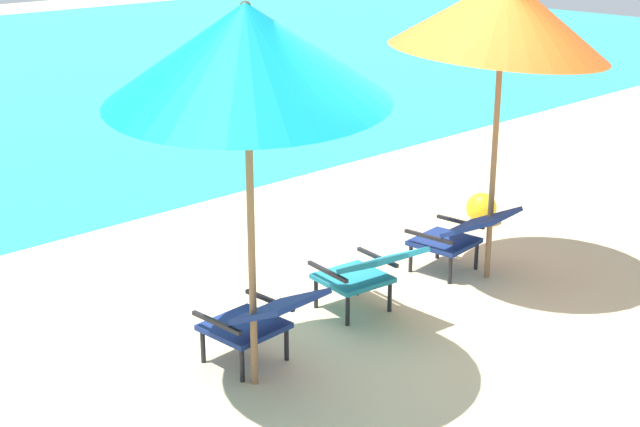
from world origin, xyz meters
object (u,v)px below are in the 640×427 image
lounge_chair_center (367,270)px  lounge_chair_right (462,233)px  lounge_chair_left (261,318)px  beach_ball (481,208)px  beach_umbrella_right (503,14)px  beach_umbrella_left (247,53)px

lounge_chair_center → lounge_chair_right: (1.24, 0.02, 0.00)m
lounge_chair_left → beach_ball: size_ratio=2.84×
lounge_chair_center → beach_umbrella_right: (1.38, -0.18, 1.91)m
lounge_chair_center → beach_ball: (2.54, 0.76, -0.24)m
lounge_chair_center → beach_umbrella_right: 2.37m
lounge_chair_right → beach_umbrella_left: 3.22m
lounge_chair_center → beach_umbrella_right: beach_umbrella_right is taller
lounge_chair_right → beach_umbrella_left: size_ratio=0.34×
lounge_chair_right → beach_umbrella_right: 1.93m
lounge_chair_right → beach_umbrella_right: beach_umbrella_right is taller
beach_umbrella_right → beach_ball: (1.16, 0.94, -2.16)m
lounge_chair_left → lounge_chair_center: (1.18, 0.09, 0.00)m
lounge_chair_center → lounge_chair_right: 1.24m
lounge_chair_left → beach_umbrella_left: (-0.17, -0.13, 1.90)m
beach_umbrella_right → lounge_chair_center: bearing=172.8°
lounge_chair_left → beach_ball: (3.72, 0.85, -0.24)m
beach_umbrella_left → lounge_chair_left: bearing=37.1°
beach_umbrella_right → beach_ball: size_ratio=8.50×
lounge_chair_left → beach_umbrella_left: size_ratio=0.34×
lounge_chair_right → beach_umbrella_left: bearing=-174.8°
lounge_chair_right → beach_ball: (1.30, 0.74, -0.24)m
lounge_chair_left → lounge_chair_right: (2.42, 0.11, 0.00)m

